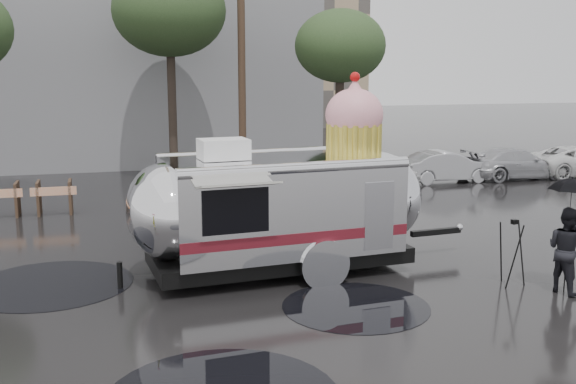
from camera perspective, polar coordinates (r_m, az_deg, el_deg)
name	(u,v)px	position (r m, az deg, el deg)	size (l,w,h in m)	color
ground	(261,319)	(12.01, -2.29, -10.68)	(120.00, 120.00, 0.00)	black
puddles	(182,322)	(12.01, -8.98, -10.79)	(8.56, 8.91, 0.01)	black
grey_building	(68,21)	(35.02, -18.15, 13.59)	(22.00, 12.00, 13.00)	slate
utility_pole	(242,59)	(25.41, -3.95, 11.16)	(1.60, 0.28, 9.00)	#473323
tree_mid	(169,12)	(26.11, -10.01, 14.79)	(4.20, 4.20, 8.03)	#382D26
tree_right	(340,47)	(25.38, 4.45, 12.14)	(3.36, 3.36, 6.42)	#382D26
barricade_row	(1,199)	(21.46, -23.14, -0.56)	(4.30, 0.80, 1.00)	#473323
parked_cars	(488,162)	(27.23, 16.59, 2.47)	(13.20, 1.90, 1.50)	silver
airstream_trailer	(283,202)	(14.30, -0.39, -0.86)	(8.02, 3.47, 4.33)	silver
person_right	(567,250)	(14.19, 22.54, -4.55)	(0.82, 0.45, 1.70)	black
umbrella_black	(571,196)	(13.97, 22.85, -0.30)	(1.08, 1.08, 2.29)	black
tripod	(513,247)	(14.26, 18.49, -4.47)	(0.53, 0.56, 1.37)	black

